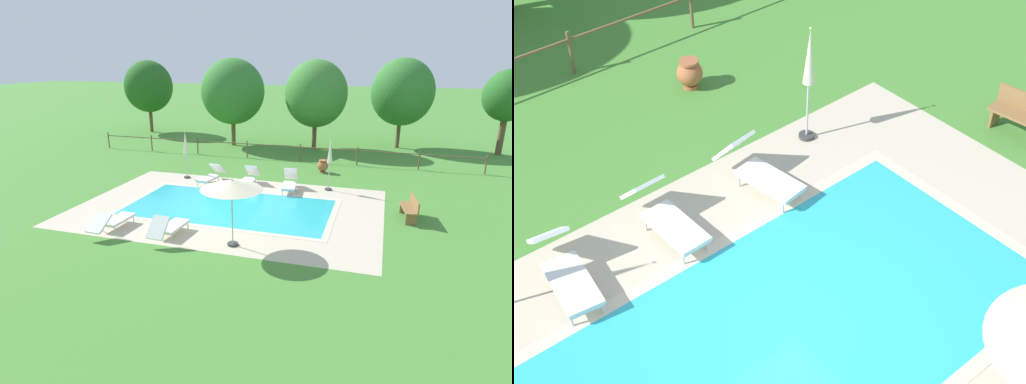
# 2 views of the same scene
# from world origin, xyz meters

# --- Properties ---
(ground_plane) EXTENTS (160.00, 160.00, 0.00)m
(ground_plane) POSITION_xyz_m (0.00, 0.00, 0.00)
(ground_plane) COLOR #478433
(pool_deck_paving) EXTENTS (12.28, 8.27, 0.01)m
(pool_deck_paving) POSITION_xyz_m (0.00, 0.00, 0.00)
(pool_deck_paving) COLOR beige
(pool_deck_paving) RESTS_ON ground
(swimming_pool_water) EXTENTS (8.22, 4.22, 0.01)m
(swimming_pool_water) POSITION_xyz_m (0.00, 0.00, 0.01)
(swimming_pool_water) COLOR #2DB7C6
(swimming_pool_water) RESTS_ON ground
(pool_coping_rim) EXTENTS (8.70, 4.70, 0.01)m
(pool_coping_rim) POSITION_xyz_m (0.00, 0.00, 0.01)
(pool_coping_rim) COLOR beige
(pool_coping_rim) RESTS_ON ground
(sun_lounger_north_near_steps) EXTENTS (0.85, 2.03, 0.88)m
(sun_lounger_north_near_steps) POSITION_xyz_m (-2.11, 3.05, 0.38)
(sun_lounger_north_near_steps) COLOR white
(sun_lounger_north_near_steps) RESTS_ON ground
(sun_lounger_north_mid) EXTENTS (0.70, 1.95, 0.93)m
(sun_lounger_north_mid) POSITION_xyz_m (-0.91, -3.43, 0.39)
(sun_lounger_north_mid) COLOR white
(sun_lounger_north_mid) RESTS_ON ground
(sun_lounger_north_far) EXTENTS (0.85, 1.94, 0.97)m
(sun_lounger_north_far) POSITION_xyz_m (1.86, 2.99, 0.39)
(sun_lounger_north_far) COLOR white
(sun_lounger_north_far) RESTS_ON ground
(sun_lounger_north_end) EXTENTS (0.65, 1.95, 0.92)m
(sun_lounger_north_end) POSITION_xyz_m (-0.17, 3.07, 0.38)
(sun_lounger_north_end) COLOR white
(sun_lounger_north_end) RESTS_ON ground
(sun_lounger_south_mid) EXTENTS (0.69, 2.06, 0.79)m
(sun_lounger_south_mid) POSITION_xyz_m (-3.13, -3.47, 0.36)
(sun_lounger_south_mid) COLOR white
(sun_lounger_south_mid) RESTS_ON ground
(patio_umbrella_open_foreground) EXTENTS (2.01, 2.01, 2.29)m
(patio_umbrella_open_foreground) POSITION_xyz_m (1.40, -3.41, 2.07)
(patio_umbrella_open_foreground) COLOR #383838
(patio_umbrella_open_foreground) RESTS_ON ground
(patio_umbrella_closed_row_west) EXTENTS (0.32, 0.32, 2.50)m
(patio_umbrella_closed_row_west) POSITION_xyz_m (3.58, 3.57, 1.64)
(patio_umbrella_closed_row_west) COLOR #383838
(patio_umbrella_closed_row_west) RESTS_ON ground
(patio_umbrella_closed_row_mid_west) EXTENTS (0.32, 0.32, 2.51)m
(patio_umbrella_closed_row_mid_west) POSITION_xyz_m (-3.64, 3.51, 1.66)
(patio_umbrella_closed_row_mid_west) COLOR #383838
(patio_umbrella_closed_row_mid_west) RESTS_ON ground
(wooden_bench_lawn_side) EXTENTS (0.65, 1.55, 0.87)m
(wooden_bench_lawn_side) POSITION_xyz_m (7.05, 0.79, 0.47)
(wooden_bench_lawn_side) COLOR olive
(wooden_bench_lawn_side) RESTS_ON ground
(terracotta_urn_near_fence) EXTENTS (0.58, 0.58, 0.69)m
(terracotta_urn_near_fence) POSITION_xyz_m (2.85, 6.62, 0.37)
(terracotta_urn_near_fence) COLOR #A85B38
(terracotta_urn_near_fence) RESTS_ON ground
(perimeter_fence) EXTENTS (23.35, 0.08, 1.05)m
(perimeter_fence) POSITION_xyz_m (-0.49, 8.84, 0.69)
(perimeter_fence) COLOR brown
(perimeter_fence) RESTS_ON ground
(tree_far_west) EXTENTS (4.09, 4.09, 5.83)m
(tree_far_west) POSITION_xyz_m (1.35, 12.76, 3.64)
(tree_far_west) COLOR brown
(tree_far_west) RESTS_ON ground
(tree_west_mid) EXTENTS (4.34, 4.34, 5.91)m
(tree_west_mid) POSITION_xyz_m (-4.29, 12.28, 3.69)
(tree_west_mid) COLOR brown
(tree_west_mid) RESTS_ON ground
(tree_centre) EXTENTS (3.87, 3.87, 5.73)m
(tree_centre) POSITION_xyz_m (-12.74, 15.51, 3.67)
(tree_centre) COLOR brown
(tree_centre) RESTS_ON ground
(tree_east_mid) EXTENTS (4.06, 4.06, 5.92)m
(tree_east_mid) POSITION_xyz_m (6.77, 14.68, 3.72)
(tree_east_mid) COLOR brown
(tree_east_mid) RESTS_ON ground
(tree_far_east) EXTENTS (2.92, 2.92, 5.27)m
(tree_far_east) POSITION_xyz_m (12.91, 14.30, 3.66)
(tree_far_east) COLOR brown
(tree_far_east) RESTS_ON ground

